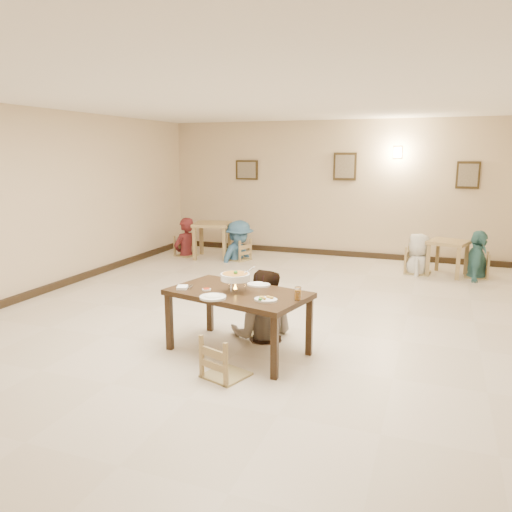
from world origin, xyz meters
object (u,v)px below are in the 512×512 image
at_px(bg_diner_b, 239,221).
at_px(bg_diner_a, 185,218).
at_px(main_table, 238,298).
at_px(bg_chair_rl, 419,248).
at_px(chair_far, 262,301).
at_px(bg_table_right, 448,248).
at_px(bg_diner_c, 420,234).
at_px(drink_glass, 298,294).
at_px(bg_chair_lr, 239,240).
at_px(bg_chair_rr, 478,254).
at_px(chair_near, 226,337).
at_px(bg_diner_d, 480,231).
at_px(bg_chair_ll, 186,237).
at_px(curry_warmer, 235,277).
at_px(bg_table_left, 212,229).
at_px(main_diner, 263,270).

bearing_deg(bg_diner_b, bg_diner_a, 105.93).
relative_size(main_table, bg_chair_rl, 1.76).
bearing_deg(chair_far, bg_table_right, 61.66).
bearing_deg(bg_diner_c, drink_glass, -11.47).
bearing_deg(bg_chair_lr, bg_chair_rl, 112.36).
distance_m(main_table, bg_diner_a, 5.76).
bearing_deg(bg_diner_b, bg_chair_rr, -73.25).
distance_m(chair_near, bg_diner_d, 6.18).
xyz_separation_m(bg_chair_ll, bg_diner_c, (5.01, 0.08, 0.34)).
bearing_deg(chair_far, bg_chair_rr, 56.59).
relative_size(chair_near, bg_diner_c, 0.56).
bearing_deg(curry_warmer, main_table, 64.94).
bearing_deg(bg_table_right, chair_far, -118.19).
bearing_deg(bg_table_left, bg_chair_rr, 0.88).
bearing_deg(main_diner, chair_far, -74.32).
height_order(main_diner, bg_diner_b, main_diner).
xyz_separation_m(chair_far, chair_near, (0.07, -1.31, 0.00)).
height_order(bg_chair_ll, bg_chair_lr, bg_chair_lr).
bearing_deg(bg_chair_rl, bg_chair_lr, 96.46).
relative_size(bg_table_right, bg_diner_d, 0.47).
height_order(bg_table_left, bg_chair_ll, bg_chair_ll).
bearing_deg(bg_table_right, bg_table_left, -179.38).
bearing_deg(chair_near, bg_table_right, -92.60).
bearing_deg(bg_chair_rr, curry_warmer, -29.12).
xyz_separation_m(bg_diner_b, bg_diner_c, (3.72, 0.07, -0.09)).
bearing_deg(chair_far, main_table, -94.51).
bearing_deg(bg_chair_rr, main_diner, -31.45).
bearing_deg(bg_chair_lr, bg_table_left, -71.85).
bearing_deg(chair_near, bg_diner_a, -39.22).
xyz_separation_m(main_diner, bg_table_left, (-2.68, 4.24, -0.23)).
relative_size(chair_far, chair_near, 1.00).
bearing_deg(main_table, chair_far, 98.79).
bearing_deg(main_table, bg_chair_rr, 73.17).
bearing_deg(bg_diner_a, main_diner, 62.27).
relative_size(bg_chair_ll, bg_chair_lr, 1.00).
height_order(main_diner, bg_table_right, main_diner).
bearing_deg(bg_diner_b, bg_diner_d, -73.25).
bearing_deg(bg_table_right, main_diner, -117.20).
distance_m(bg_chair_ll, bg_diner_d, 6.08).
distance_m(bg_table_right, bg_diner_b, 4.25).
bearing_deg(bg_diner_b, main_table, -142.59).
height_order(bg_table_left, bg_table_right, bg_table_left).
relative_size(main_table, chair_near, 1.99).
bearing_deg(bg_chair_rl, bg_table_left, 95.84).
relative_size(chair_far, bg_table_right, 1.04).
relative_size(main_diner, bg_diner_d, 0.99).
bearing_deg(chair_near, bg_chair_rr, -97.03).
bearing_deg(bg_diner_b, bg_table_left, 102.17).
bearing_deg(bg_chair_ll, bg_table_left, -70.46).
bearing_deg(curry_warmer, bg_diner_b, 111.75).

